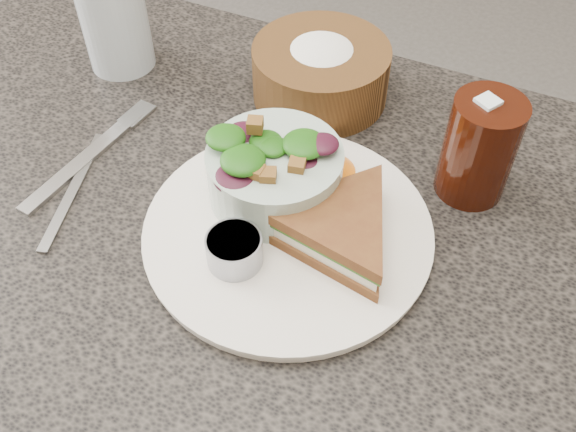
# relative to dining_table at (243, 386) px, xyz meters

# --- Properties ---
(dining_table) EXTENTS (1.00, 0.70, 0.75)m
(dining_table) POSITION_rel_dining_table_xyz_m (0.00, 0.00, 0.00)
(dining_table) COLOR black
(dining_table) RESTS_ON floor
(dinner_plate) EXTENTS (0.29, 0.29, 0.01)m
(dinner_plate) POSITION_rel_dining_table_xyz_m (0.07, 0.01, 0.38)
(dinner_plate) COLOR silver
(dinner_plate) RESTS_ON dining_table
(sandwich) EXTENTS (0.19, 0.19, 0.04)m
(sandwich) POSITION_rel_dining_table_xyz_m (0.12, 0.01, 0.41)
(sandwich) COLOR brown
(sandwich) RESTS_ON dinner_plate
(salad_bowl) EXTENTS (0.18, 0.18, 0.08)m
(salad_bowl) POSITION_rel_dining_table_xyz_m (0.04, 0.05, 0.43)
(salad_bowl) COLOR #9EB6A8
(salad_bowl) RESTS_ON dinner_plate
(dressing_ramekin) EXTENTS (0.07, 0.07, 0.03)m
(dressing_ramekin) POSITION_rel_dining_table_xyz_m (0.04, -0.05, 0.40)
(dressing_ramekin) COLOR gray
(dressing_ramekin) RESTS_ON dinner_plate
(orange_wedge) EXTENTS (0.08, 0.08, 0.03)m
(orange_wedge) POSITION_rel_dining_table_xyz_m (0.08, 0.10, 0.40)
(orange_wedge) COLOR orange
(orange_wedge) RESTS_ON dinner_plate
(fork) EXTENTS (0.04, 0.18, 0.00)m
(fork) POSITION_rel_dining_table_xyz_m (-0.18, 0.01, 0.38)
(fork) COLOR #ACACAD
(fork) RESTS_ON dining_table
(knife) EXTENTS (0.06, 0.17, 0.00)m
(knife) POSITION_rel_dining_table_xyz_m (-0.17, -0.03, 0.38)
(knife) COLOR gray
(knife) RESTS_ON dining_table
(bread_basket) EXTENTS (0.21, 0.21, 0.09)m
(bread_basket) POSITION_rel_dining_table_xyz_m (0.01, 0.23, 0.42)
(bread_basket) COLOR brown
(bread_basket) RESTS_ON dining_table
(cola_glass) EXTENTS (0.08, 0.08, 0.13)m
(cola_glass) POSITION_rel_dining_table_xyz_m (0.22, 0.15, 0.44)
(cola_glass) COLOR black
(cola_glass) RESTS_ON dining_table
(water_glass) EXTENTS (0.09, 0.09, 0.12)m
(water_glass) POSITION_rel_dining_table_xyz_m (-0.25, 0.19, 0.44)
(water_glass) COLOR silver
(water_glass) RESTS_ON dining_table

